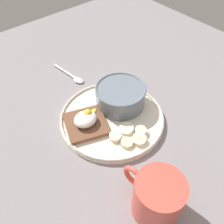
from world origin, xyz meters
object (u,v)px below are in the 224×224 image
at_px(poached_egg, 86,118).
at_px(spoon, 72,76).
at_px(toast_slice, 86,124).
at_px(banana_slice_inner, 139,140).
at_px(banana_slice_front, 126,129).
at_px(banana_slice_left, 141,131).
at_px(banana_slice_back, 127,143).
at_px(coffee_mug, 157,197).
at_px(banana_slice_right, 115,137).
at_px(oatmeal_bowl, 120,96).

xyz_separation_m(poached_egg, spoon, (-0.08, -0.19, -0.03)).
relative_size(toast_slice, banana_slice_inner, 2.70).
relative_size(banana_slice_front, banana_slice_left, 1.06).
bearing_deg(toast_slice, poached_egg, -155.11).
bearing_deg(banana_slice_left, poached_egg, -50.97).
relative_size(banana_slice_back, coffee_mug, 0.32).
distance_m(banana_slice_left, coffee_mug, 0.18).
bearing_deg(coffee_mug, banana_slice_left, -125.87).
bearing_deg(banana_slice_inner, banana_slice_left, -144.59).
bearing_deg(banana_slice_left, banana_slice_back, 3.49).
relative_size(banana_slice_front, banana_slice_right, 0.98).
bearing_deg(banana_slice_front, banana_slice_right, 2.12).
distance_m(banana_slice_inner, coffee_mug, 0.15).
relative_size(banana_slice_right, coffee_mug, 0.32).
xyz_separation_m(toast_slice, banana_slice_inner, (-0.06, 0.12, 0.00)).
bearing_deg(banana_slice_right, coffee_mug, 74.59).
height_order(toast_slice, banana_slice_back, same).
distance_m(oatmeal_bowl, banana_slice_back, 0.13).
bearing_deg(banana_slice_right, poached_egg, -70.26).
bearing_deg(toast_slice, banana_slice_inner, 118.31).
bearing_deg(banana_slice_back, toast_slice, -69.96).
height_order(toast_slice, banana_slice_inner, banana_slice_inner).
bearing_deg(banana_slice_front, poached_egg, -49.97).
xyz_separation_m(oatmeal_bowl, banana_slice_front, (0.05, 0.08, -0.02)).
relative_size(banana_slice_back, banana_slice_right, 0.99).
xyz_separation_m(banana_slice_front, banana_slice_back, (0.03, 0.03, -0.00)).
bearing_deg(poached_egg, toast_slice, 24.89).
bearing_deg(oatmeal_bowl, banana_slice_front, 57.51).
xyz_separation_m(oatmeal_bowl, spoon, (0.03, -0.19, -0.03)).
height_order(banana_slice_front, banana_slice_inner, same).
xyz_separation_m(banana_slice_back, spoon, (-0.05, -0.29, -0.01)).
distance_m(toast_slice, banana_slice_back, 0.11).
bearing_deg(banana_slice_back, banana_slice_inner, 153.23).
height_order(banana_slice_right, coffee_mug, coffee_mug).
relative_size(oatmeal_bowl, banana_slice_left, 3.38).
distance_m(banana_slice_front, banana_slice_left, 0.03).
bearing_deg(toast_slice, spoon, -114.14).
relative_size(coffee_mug, spoon, 0.99).
bearing_deg(banana_slice_back, coffee_mug, 68.15).
xyz_separation_m(banana_slice_left, spoon, (0.00, -0.29, -0.01)).
relative_size(banana_slice_back, banana_slice_inner, 0.88).
distance_m(poached_egg, banana_slice_front, 0.10).
distance_m(poached_egg, banana_slice_right, 0.08).
bearing_deg(banana_slice_front, banana_slice_left, 126.25).
bearing_deg(banana_slice_right, toast_slice, -68.92).
bearing_deg(poached_egg, oatmeal_bowl, -178.72).
bearing_deg(banana_slice_back, banana_slice_right, -72.67).
bearing_deg(spoon, banana_slice_front, 85.59).
height_order(banana_slice_front, banana_slice_left, same).
distance_m(oatmeal_bowl, banana_slice_inner, 0.13).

